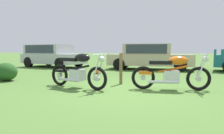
{
  "coord_description": "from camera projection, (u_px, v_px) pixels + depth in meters",
  "views": [
    {
      "loc": [
        1.23,
        -5.41,
        1.11
      ],
      "look_at": [
        -0.57,
        0.89,
        0.55
      ],
      "focal_mm": 32.68,
      "sensor_mm": 36.0,
      "label": 1
    }
  ],
  "objects": [
    {
      "name": "ground_plane",
      "position": [
        123.0,
        90.0,
        5.61
      ],
      "size": [
        120.0,
        120.0,
        0.0
      ],
      "primitive_type": "plane",
      "color": "#476B2D"
    },
    {
      "name": "motorcycle_black",
      "position": [
        78.0,
        71.0,
        5.88
      ],
      "size": [
        2.02,
        0.87,
        1.02
      ],
      "rotation": [
        0.0,
        0.0,
        -0.28
      ],
      "color": "black",
      "rests_on": "ground"
    },
    {
      "name": "motorcycle_orange",
      "position": [
        171.0,
        73.0,
        5.58
      ],
      "size": [
        2.12,
        0.72,
        1.02
      ],
      "rotation": [
        0.0,
        0.0,
        0.14
      ],
      "color": "black",
      "rests_on": "ground"
    },
    {
      "name": "car_silver",
      "position": [
        51.0,
        54.0,
        13.11
      ],
      "size": [
        4.33,
        2.67,
        1.43
      ],
      "rotation": [
        0.0,
        0.0,
        -0.22
      ],
      "color": "#B2B5BA",
      "rests_on": "ground"
    },
    {
      "name": "car_beige",
      "position": [
        149.0,
        55.0,
        11.48
      ],
      "size": [
        4.62,
        2.01,
        1.43
      ],
      "rotation": [
        0.0,
        0.0,
        0.02
      ],
      "color": "#BCAD8C",
      "rests_on": "ground"
    },
    {
      "name": "fence_post_wooden",
      "position": [
        121.0,
        69.0,
        6.54
      ],
      "size": [
        0.1,
        0.1,
        1.0
      ],
      "primitive_type": "cylinder",
      "color": "brown",
      "rests_on": "ground"
    },
    {
      "name": "traffic_cone",
      "position": [
        97.0,
        69.0,
        9.37
      ],
      "size": [
        0.25,
        0.25,
        0.47
      ],
      "color": "#EA590F",
      "rests_on": "ground"
    },
    {
      "name": "shrub_low",
      "position": [
        6.0,
        72.0,
        7.23
      ],
      "size": [
        0.84,
        0.68,
        0.65
      ],
      "color": "#234E1E",
      "rests_on": "ground"
    }
  ]
}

